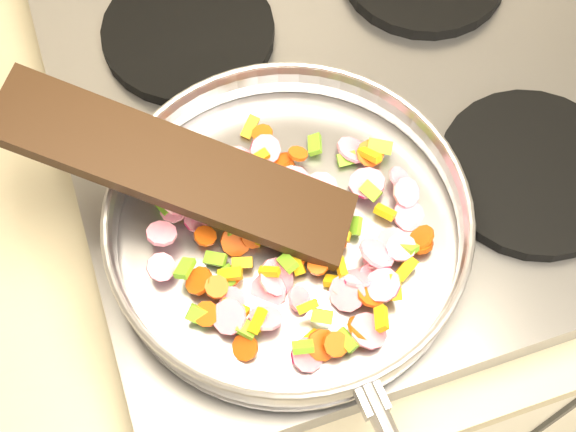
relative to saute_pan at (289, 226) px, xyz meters
name	(u,v)px	position (x,y,z in m)	size (l,w,h in m)	color
cooktop	(351,114)	(0.12, 0.13, -0.06)	(0.60, 0.60, 0.04)	#939399
grate_fl	(267,254)	(-0.02, -0.01, -0.04)	(0.19, 0.19, 0.02)	black
grate_fr	(533,172)	(0.26, -0.01, -0.04)	(0.19, 0.19, 0.02)	black
grate_bl	(188,32)	(-0.02, 0.27, -0.04)	(0.19, 0.19, 0.02)	black
saute_pan	(289,226)	(0.00, 0.00, 0.00)	(0.37, 0.54, 0.05)	#9E9EA5
vegetable_heap	(293,238)	(0.00, -0.01, -0.01)	(0.27, 0.27, 0.05)	#D59A0F
wooden_spatula	(177,169)	(-0.08, 0.07, 0.04)	(0.33, 0.07, 0.02)	black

